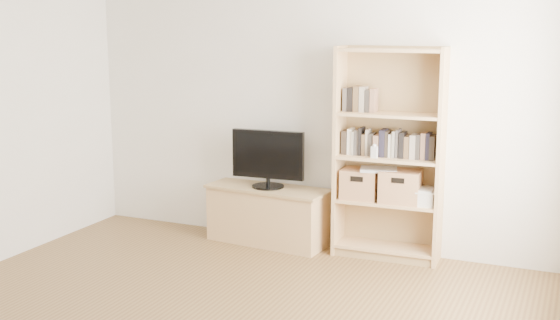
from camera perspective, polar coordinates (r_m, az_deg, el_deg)
The scene contains 11 objects.
back_wall at distance 6.41m, azimuth 2.63°, elevation 4.58°, with size 4.50×0.02×2.60m, color white.
tv_stand at distance 6.56m, azimuth -0.97°, elevation -4.59°, with size 1.11×0.42×0.51m, color tan.
bookshelf at distance 6.08m, azimuth 8.83°, elevation 0.45°, with size 0.92×0.33×1.83m, color tan.
television at distance 6.43m, azimuth -0.99°, elevation 0.11°, with size 0.69×0.05×0.54m, color black.
books_row_mid at distance 6.08m, azimuth 8.90°, elevation 1.26°, with size 0.78×0.15×0.21m, color #332A22.
books_row_upper at distance 6.08m, azimuth 7.13°, elevation 4.77°, with size 0.35×0.13×0.18m, color #332A22.
baby_monitor at distance 6.00m, azimuth 7.67°, elevation 0.63°, with size 0.05×0.03×0.10m, color white.
basket_left at distance 6.19m, azimuth 6.54°, elevation -1.93°, with size 0.31×0.26×0.26m, color #B57E52.
basket_right at distance 6.10m, azimuth 9.77°, elevation -2.11°, with size 0.34×0.28×0.28m, color #B57E52.
laptop at distance 6.11m, azimuth 8.02°, elevation -0.77°, with size 0.31×0.22×0.02m, color silver.
magazine_stack at distance 6.09m, azimuth 11.62°, elevation -3.01°, with size 0.17×0.25×0.11m, color beige.
Camera 1 is at (2.28, -3.44, 2.03)m, focal length 45.00 mm.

